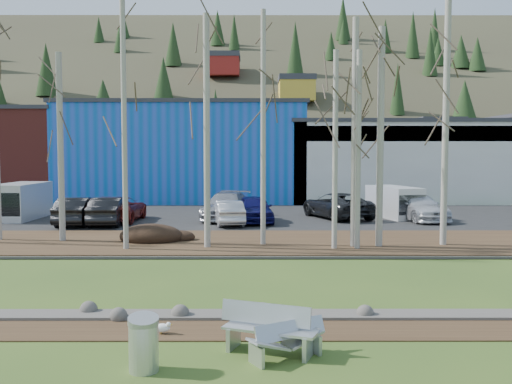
{
  "coord_description": "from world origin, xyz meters",
  "views": [
    {
      "loc": [
        -0.03,
        -11.05,
        4.16
      ],
      "look_at": [
        0.03,
        12.72,
        2.5
      ],
      "focal_mm": 40.0,
      "sensor_mm": 36.0,
      "label": 1
    }
  ],
  "objects_px": {
    "car_4": "(255,209)",
    "van_white": "(395,202)",
    "car_9": "(119,209)",
    "litter_bin": "(144,346)",
    "car_8": "(109,211)",
    "car_0": "(76,209)",
    "car_2": "(108,209)",
    "car_3": "(227,206)",
    "car_1": "(77,211)",
    "car_7": "(417,207)",
    "car_6": "(337,205)",
    "car_5": "(228,212)",
    "bench_intact": "(269,329)",
    "van_grey": "(20,201)",
    "bench_damaged": "(287,340)",
    "seagull": "(163,328)"
  },
  "relations": [
    {
      "from": "car_1",
      "to": "van_white",
      "type": "relative_size",
      "value": 1.0
    },
    {
      "from": "car_0",
      "to": "car_2",
      "type": "xyz_separation_m",
      "value": [
        1.66,
        0.58,
        -0.04
      ]
    },
    {
      "from": "bench_intact",
      "to": "car_3",
      "type": "relative_size",
      "value": 0.37
    },
    {
      "from": "bench_damaged",
      "to": "seagull",
      "type": "bearing_deg",
      "value": 121.22
    },
    {
      "from": "litter_bin",
      "to": "car_2",
      "type": "relative_size",
      "value": 0.19
    },
    {
      "from": "car_1",
      "to": "van_white",
      "type": "xyz_separation_m",
      "value": [
        18.57,
        3.41,
        0.18
      ]
    },
    {
      "from": "car_1",
      "to": "car_7",
      "type": "height_order",
      "value": "car_1"
    },
    {
      "from": "car_7",
      "to": "car_3",
      "type": "bearing_deg",
      "value": 166.99
    },
    {
      "from": "bench_damaged",
      "to": "litter_bin",
      "type": "bearing_deg",
      "value": 163.3
    },
    {
      "from": "car_8",
      "to": "car_9",
      "type": "bearing_deg",
      "value": -100.17
    },
    {
      "from": "litter_bin",
      "to": "car_8",
      "type": "height_order",
      "value": "car_8"
    },
    {
      "from": "litter_bin",
      "to": "car_6",
      "type": "bearing_deg",
      "value": 73.49
    },
    {
      "from": "bench_damaged",
      "to": "car_4",
      "type": "height_order",
      "value": "car_4"
    },
    {
      "from": "litter_bin",
      "to": "car_2",
      "type": "distance_m",
      "value": 23.48
    },
    {
      "from": "bench_damaged",
      "to": "car_5",
      "type": "bearing_deg",
      "value": 65.35
    },
    {
      "from": "van_grey",
      "to": "car_2",
      "type": "bearing_deg",
      "value": -9.41
    },
    {
      "from": "car_4",
      "to": "van_white",
      "type": "height_order",
      "value": "van_white"
    },
    {
      "from": "car_1",
      "to": "car_8",
      "type": "bearing_deg",
      "value": 176.47
    },
    {
      "from": "car_0",
      "to": "bench_damaged",
      "type": "bearing_deg",
      "value": 106.16
    },
    {
      "from": "car_5",
      "to": "car_6",
      "type": "xyz_separation_m",
      "value": [
        6.51,
        3.1,
        0.1
      ]
    },
    {
      "from": "car_8",
      "to": "bench_intact",
      "type": "bearing_deg",
      "value": 109.33
    },
    {
      "from": "seagull",
      "to": "car_1",
      "type": "relative_size",
      "value": 0.09
    },
    {
      "from": "seagull",
      "to": "car_7",
      "type": "xyz_separation_m",
      "value": [
        11.75,
        20.86,
        0.73
      ]
    },
    {
      "from": "car_6",
      "to": "car_5",
      "type": "bearing_deg",
      "value": 5.05
    },
    {
      "from": "car_0",
      "to": "car_3",
      "type": "bearing_deg",
      "value": 178.52
    },
    {
      "from": "litter_bin",
      "to": "car_1",
      "type": "relative_size",
      "value": 0.21
    },
    {
      "from": "car_2",
      "to": "car_3",
      "type": "bearing_deg",
      "value": -171.53
    },
    {
      "from": "bench_damaged",
      "to": "car_7",
      "type": "xyz_separation_m",
      "value": [
        9.0,
        22.33,
        0.53
      ]
    },
    {
      "from": "car_6",
      "to": "car_8",
      "type": "distance_m",
      "value": 13.49
    },
    {
      "from": "car_4",
      "to": "car_6",
      "type": "bearing_deg",
      "value": 15.82
    },
    {
      "from": "bench_damaged",
      "to": "seagull",
      "type": "height_order",
      "value": "bench_damaged"
    },
    {
      "from": "litter_bin",
      "to": "van_grey",
      "type": "xyz_separation_m",
      "value": [
        -12.03,
        23.55,
        0.73
      ]
    },
    {
      "from": "car_3",
      "to": "car_6",
      "type": "bearing_deg",
      "value": 15.5
    },
    {
      "from": "litter_bin",
      "to": "van_grey",
      "type": "relative_size",
      "value": 0.2
    },
    {
      "from": "car_6",
      "to": "van_grey",
      "type": "height_order",
      "value": "van_grey"
    },
    {
      "from": "car_6",
      "to": "car_3",
      "type": "bearing_deg",
      "value": -14.96
    },
    {
      "from": "car_8",
      "to": "car_7",
      "type": "bearing_deg",
      "value": -176.92
    },
    {
      "from": "car_1",
      "to": "car_8",
      "type": "distance_m",
      "value": 1.78
    },
    {
      "from": "car_8",
      "to": "car_5",
      "type": "bearing_deg",
      "value": 176.47
    },
    {
      "from": "car_0",
      "to": "car_5",
      "type": "xyz_separation_m",
      "value": [
        8.77,
        -1.02,
        -0.08
      ]
    },
    {
      "from": "car_4",
      "to": "car_1",
      "type": "bearing_deg",
      "value": 179.21
    },
    {
      "from": "car_1",
      "to": "bench_intact",
      "type": "bearing_deg",
      "value": 113.53
    },
    {
      "from": "car_7",
      "to": "car_0",
      "type": "bearing_deg",
      "value": 172.0
    },
    {
      "from": "car_1",
      "to": "car_4",
      "type": "bearing_deg",
      "value": -177.64
    },
    {
      "from": "bench_intact",
      "to": "van_grey",
      "type": "distance_m",
      "value": 26.75
    },
    {
      "from": "litter_bin",
      "to": "car_9",
      "type": "relative_size",
      "value": 0.19
    },
    {
      "from": "van_white",
      "to": "car_4",
      "type": "bearing_deg",
      "value": -179.5
    },
    {
      "from": "car_8",
      "to": "car_0",
      "type": "bearing_deg",
      "value": -28.85
    },
    {
      "from": "van_white",
      "to": "van_grey",
      "type": "xyz_separation_m",
      "value": [
        -22.83,
        -0.82,
        0.13
      ]
    },
    {
      "from": "car_9",
      "to": "litter_bin",
      "type": "bearing_deg",
      "value": 105.8
    }
  ]
}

